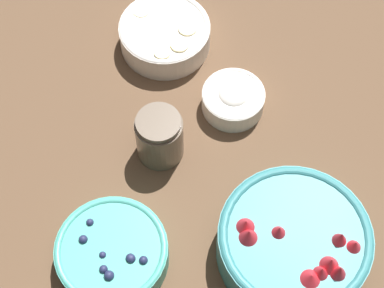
# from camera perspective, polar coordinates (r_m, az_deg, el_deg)

# --- Properties ---
(ground_plane) EXTENTS (4.00, 4.00, 0.00)m
(ground_plane) POSITION_cam_1_polar(r_m,az_deg,el_deg) (1.04, -1.29, -2.84)
(ground_plane) COLOR brown
(bowl_strawberries) EXTENTS (0.22, 0.22, 0.09)m
(bowl_strawberries) POSITION_cam_1_polar(r_m,az_deg,el_deg) (0.96, 9.03, -8.63)
(bowl_strawberries) COLOR teal
(bowl_strawberries) RESTS_ON ground_plane
(bowl_blueberries) EXTENTS (0.17, 0.17, 0.05)m
(bowl_blueberries) POSITION_cam_1_polar(r_m,az_deg,el_deg) (0.97, -7.11, -9.57)
(bowl_blueberries) COLOR #47AD9E
(bowl_blueberries) RESTS_ON ground_plane
(bowl_bananas) EXTENTS (0.16, 0.16, 0.05)m
(bowl_bananas) POSITION_cam_1_polar(r_m,az_deg,el_deg) (1.16, -2.42, 9.78)
(bowl_bananas) COLOR white
(bowl_bananas) RESTS_ON ground_plane
(bowl_cream) EXTENTS (0.11, 0.11, 0.05)m
(bowl_cream) POSITION_cam_1_polar(r_m,az_deg,el_deg) (1.09, 3.68, 4.07)
(bowl_cream) COLOR white
(bowl_cream) RESTS_ON ground_plane
(jar_chocolate) EXTENTS (0.08, 0.08, 0.09)m
(jar_chocolate) POSITION_cam_1_polar(r_m,az_deg,el_deg) (1.02, -2.90, 0.57)
(jar_chocolate) COLOR brown
(jar_chocolate) RESTS_ON ground_plane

